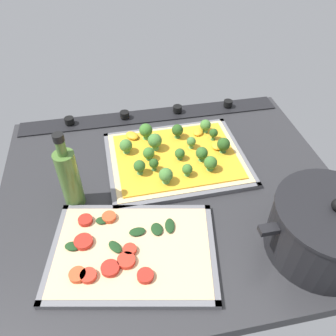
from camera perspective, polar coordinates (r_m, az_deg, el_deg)
ground_plane at (r=84.07cm, az=0.65°, el=-4.12°), size 83.31×70.78×3.00cm
stove_control_panel at (r=106.84cm, az=-2.82°, el=9.01°), size 79.98×7.00×2.60cm
baking_tray_front at (r=90.02cm, az=1.39°, el=1.38°), size 36.83×29.67×1.30cm
broccoli_pizza at (r=89.14cm, az=1.31°, el=2.37°), size 34.38×27.22×6.07cm
baking_tray_back at (r=71.50cm, az=-5.92°, el=-13.95°), size 37.52×29.75×1.30cm
veggie_pizza_back at (r=70.94cm, az=-6.61°, el=-13.64°), size 34.70×26.94×1.90cm
cooking_pot at (r=73.94cm, az=25.12°, el=-9.40°), size 28.83×22.07×14.68cm
oil_bottle at (r=77.09cm, az=-16.38°, el=-1.61°), size 4.62×4.62×19.87cm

